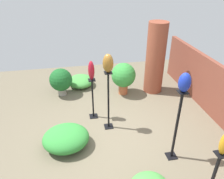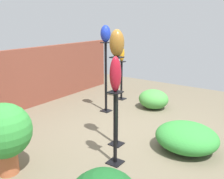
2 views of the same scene
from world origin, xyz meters
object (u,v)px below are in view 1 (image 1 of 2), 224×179
potted_plant_walkway_edge (61,80)px  art_vase_bronze (108,63)px  pedestal_amber (213,178)px  art_vase_ruby (91,71)px  potted_plant_front_left (123,76)px  brick_pillar (155,59)px  pedestal_ruby (93,101)px  pedestal_bronze (108,103)px  art_vase_amber (224,144)px  pedestal_cobalt (176,129)px  art_vase_cobalt (185,82)px

potted_plant_walkway_edge → art_vase_bronze: bearing=31.7°
pedestal_amber → art_vase_ruby: art_vase_ruby is taller
potted_plant_front_left → brick_pillar: bearing=91.2°
pedestal_amber → pedestal_ruby: pedestal_ruby is taller
pedestal_bronze → art_vase_amber: pedestal_bronze is taller
art_vase_amber → potted_plant_walkway_edge: (-3.78, -2.34, -0.67)m
pedestal_cobalt → pedestal_bronze: bearing=-137.1°
art_vase_ruby → pedestal_ruby: bearing=90.0°
pedestal_cobalt → art_vase_bronze: 1.80m
art_vase_cobalt → pedestal_cobalt: bearing=0.0°
pedestal_amber → art_vase_bronze: (-2.05, -1.27, 1.17)m
pedestal_bronze → pedestal_cobalt: bearing=42.9°
art_vase_bronze → potted_plant_front_left: art_vase_bronze is taller
pedestal_amber → pedestal_ruby: 2.97m
pedestal_ruby → potted_plant_walkway_edge: bearing=-148.7°
brick_pillar → art_vase_cobalt: brick_pillar is taller
pedestal_bronze → art_vase_bronze: 0.95m
art_vase_amber → art_vase_ruby: bearing=-148.0°
pedestal_amber → art_vase_amber: size_ratio=2.48×
pedestal_ruby → potted_plant_front_left: (-1.00, 0.99, 0.10)m
art_vase_bronze → pedestal_amber: bearing=31.8°
pedestal_bronze → art_vase_ruby: 0.82m
pedestal_cobalt → pedestal_ruby: bearing=-139.7°
art_vase_ruby → art_vase_cobalt: bearing=40.3°
art_vase_bronze → potted_plant_walkway_edge: art_vase_bronze is taller
art_vase_amber → art_vase_bronze: (-2.05, -1.27, 0.46)m
art_vase_cobalt → art_vase_ruby: 2.13m
pedestal_ruby → art_vase_amber: 3.04m
pedestal_bronze → art_vase_bronze: bearing=0.0°
brick_pillar → pedestal_ruby: bearing=-61.9°
pedestal_ruby → potted_plant_walkway_edge: (-1.27, -0.77, -0.01)m
art_vase_ruby → potted_plant_front_left: (-1.00, 0.99, -0.69)m
art_vase_ruby → potted_plant_front_left: bearing=135.3°
pedestal_ruby → potted_plant_front_left: size_ratio=1.10×
art_vase_ruby → potted_plant_walkway_edge: (-1.27, -0.77, -0.80)m
art_vase_amber → art_vase_cobalt: (-0.92, -0.21, 0.51)m
brick_pillar → pedestal_ruby: brick_pillar is taller
pedestal_bronze → pedestal_ruby: bearing=-147.2°
potted_plant_walkway_edge → art_vase_amber: bearing=31.7°
brick_pillar → art_vase_ruby: (1.02, -1.91, 0.24)m
potted_plant_walkway_edge → brick_pillar: bearing=84.7°
pedestal_amber → potted_plant_walkway_edge: 4.45m
art_vase_ruby → pedestal_bronze: bearing=32.8°
pedestal_amber → potted_plant_front_left: (-3.52, -0.58, 0.14)m
art_vase_amber → potted_plant_front_left: 3.61m
pedestal_amber → art_vase_bronze: size_ratio=2.40×
pedestal_bronze → art_vase_cobalt: 1.84m
pedestal_bronze → art_vase_amber: 2.46m
brick_pillar → pedestal_cobalt: brick_pillar is taller
potted_plant_front_left → art_vase_amber: bearing=9.4°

